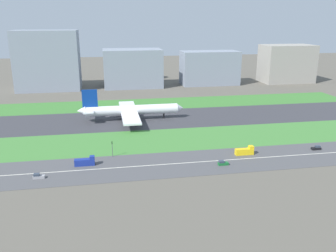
{
  "coord_description": "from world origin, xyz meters",
  "views": [
    {
      "loc": [
        -41.73,
        -210.88,
        59.17
      ],
      "look_at": [
        -10.51,
        -36.5,
        6.0
      ],
      "focal_mm": 37.82,
      "sensor_mm": 36.0,
      "label": 1
    }
  ],
  "objects_px": {
    "car_3": "(223,163)",
    "car_2": "(316,148)",
    "cargo_warehouse": "(287,64)",
    "terminal_building": "(48,60)",
    "airliner": "(129,110)",
    "traffic_light": "(112,148)",
    "truck_0": "(245,151)",
    "hangar_building": "(133,68)",
    "office_tower": "(210,68)",
    "fuel_tank_west": "(118,73)",
    "car_1": "(38,176)",
    "truck_2": "(85,162)",
    "fuel_tank_centre": "(149,72)"
  },
  "relations": [
    {
      "from": "car_3",
      "to": "car_2",
      "type": "distance_m",
      "value": 50.87
    },
    {
      "from": "cargo_warehouse",
      "to": "car_3",
      "type": "bearing_deg",
      "value": -123.99
    },
    {
      "from": "terminal_building",
      "to": "airliner",
      "type": "bearing_deg",
      "value": -61.44
    },
    {
      "from": "airliner",
      "to": "traffic_light",
      "type": "distance_m",
      "value": 61.26
    },
    {
      "from": "truck_0",
      "to": "terminal_building",
      "type": "relative_size",
      "value": 0.16
    },
    {
      "from": "hangar_building",
      "to": "airliner",
      "type": "bearing_deg",
      "value": -95.77
    },
    {
      "from": "traffic_light",
      "to": "cargo_warehouse",
      "type": "relative_size",
      "value": 0.15
    },
    {
      "from": "office_tower",
      "to": "truck_0",
      "type": "bearing_deg",
      "value": -101.47
    },
    {
      "from": "car_3",
      "to": "fuel_tank_west",
      "type": "height_order",
      "value": "fuel_tank_west"
    },
    {
      "from": "car_1",
      "to": "truck_2",
      "type": "xyz_separation_m",
      "value": [
        17.47,
        10.0,
        0.75
      ]
    },
    {
      "from": "terminal_building",
      "to": "cargo_warehouse",
      "type": "distance_m",
      "value": 225.29
    },
    {
      "from": "hangar_building",
      "to": "car_3",
      "type": "bearing_deg",
      "value": -83.43
    },
    {
      "from": "airliner",
      "to": "fuel_tank_centre",
      "type": "bearing_deg",
      "value": 78.64
    },
    {
      "from": "traffic_light",
      "to": "office_tower",
      "type": "height_order",
      "value": "office_tower"
    },
    {
      "from": "traffic_light",
      "to": "fuel_tank_west",
      "type": "distance_m",
      "value": 219.36
    },
    {
      "from": "car_2",
      "to": "traffic_light",
      "type": "bearing_deg",
      "value": 175.22
    },
    {
      "from": "traffic_light",
      "to": "hangar_building",
      "type": "bearing_deg",
      "value": 82.25
    },
    {
      "from": "airliner",
      "to": "fuel_tank_west",
      "type": "bearing_deg",
      "value": 90.01
    },
    {
      "from": "car_3",
      "to": "cargo_warehouse",
      "type": "bearing_deg",
      "value": -123.99
    },
    {
      "from": "car_3",
      "to": "fuel_tank_centre",
      "type": "xyz_separation_m",
      "value": [
        -1.67,
        237.0,
        5.89
      ]
    },
    {
      "from": "truck_0",
      "to": "office_tower",
      "type": "relative_size",
      "value": 0.16
    },
    {
      "from": "truck_2",
      "to": "fuel_tank_west",
      "type": "relative_size",
      "value": 0.38
    },
    {
      "from": "car_1",
      "to": "traffic_light",
      "type": "distance_m",
      "value": 34.4
    },
    {
      "from": "hangar_building",
      "to": "cargo_warehouse",
      "type": "height_order",
      "value": "cargo_warehouse"
    },
    {
      "from": "truck_2",
      "to": "traffic_light",
      "type": "relative_size",
      "value": 1.17
    },
    {
      "from": "cargo_warehouse",
      "to": "car_1",
      "type": "bearing_deg",
      "value": -136.79
    },
    {
      "from": "car_1",
      "to": "fuel_tank_centre",
      "type": "relative_size",
      "value": 0.22
    },
    {
      "from": "car_2",
      "to": "terminal_building",
      "type": "relative_size",
      "value": 0.08
    },
    {
      "from": "car_1",
      "to": "cargo_warehouse",
      "type": "distance_m",
      "value": 280.95
    },
    {
      "from": "truck_0",
      "to": "car_2",
      "type": "bearing_deg",
      "value": 0.0
    },
    {
      "from": "office_tower",
      "to": "car_3",
      "type": "bearing_deg",
      "value": -104.83
    },
    {
      "from": "fuel_tank_centre",
      "to": "car_1",
      "type": "bearing_deg",
      "value": -107.17
    },
    {
      "from": "fuel_tank_west",
      "to": "hangar_building",
      "type": "bearing_deg",
      "value": -75.61
    },
    {
      "from": "truck_0",
      "to": "car_2",
      "type": "distance_m",
      "value": 35.99
    },
    {
      "from": "truck_0",
      "to": "fuel_tank_west",
      "type": "relative_size",
      "value": 0.38
    },
    {
      "from": "traffic_light",
      "to": "fuel_tank_centre",
      "type": "bearing_deg",
      "value": 78.61
    },
    {
      "from": "car_3",
      "to": "cargo_warehouse",
      "type": "height_order",
      "value": "cargo_warehouse"
    },
    {
      "from": "truck_0",
      "to": "cargo_warehouse",
      "type": "xyz_separation_m",
      "value": [
        115.58,
        182.0,
        16.39
      ]
    },
    {
      "from": "car_2",
      "to": "traffic_light",
      "type": "height_order",
      "value": "traffic_light"
    },
    {
      "from": "traffic_light",
      "to": "office_tower",
      "type": "bearing_deg",
      "value": 60.96
    },
    {
      "from": "car_1",
      "to": "truck_0",
      "type": "height_order",
      "value": "truck_0"
    },
    {
      "from": "truck_0",
      "to": "office_tower",
      "type": "height_order",
      "value": "office_tower"
    },
    {
      "from": "traffic_light",
      "to": "terminal_building",
      "type": "relative_size",
      "value": 0.13
    },
    {
      "from": "airliner",
      "to": "cargo_warehouse",
      "type": "distance_m",
      "value": 199.35
    },
    {
      "from": "truck_2",
      "to": "truck_0",
      "type": "bearing_deg",
      "value": 0.0
    },
    {
      "from": "car_2",
      "to": "airliner",
      "type": "bearing_deg",
      "value": 140.84
    },
    {
      "from": "car_1",
      "to": "office_tower",
      "type": "height_order",
      "value": "office_tower"
    },
    {
      "from": "airliner",
      "to": "truck_2",
      "type": "height_order",
      "value": "airliner"
    },
    {
      "from": "airliner",
      "to": "hangar_building",
      "type": "height_order",
      "value": "hangar_building"
    },
    {
      "from": "truck_2",
      "to": "terminal_building",
      "type": "relative_size",
      "value": 0.16
    }
  ]
}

